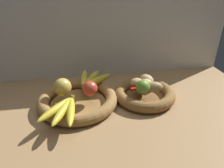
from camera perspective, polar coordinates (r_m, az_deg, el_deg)
ground_plane at (r=98.32cm, az=0.91°, el=-5.09°), size 140.00×90.00×3.00cm
back_wall at (r=114.64cm, az=-1.82°, el=15.57°), size 140.00×3.00×55.00cm
fruit_bowl_left at (r=94.07cm, az=-9.47°, el=-4.39°), size 35.76×35.76×5.13cm
fruit_bowl_right at (r=98.51cm, az=9.03°, el=-2.73°), size 28.69×28.69×5.13cm
apple_red_right at (r=89.95cm, az=-6.19°, el=-1.23°), size 6.72×6.72×6.72cm
apple_golden_left at (r=91.94cm, az=-13.61°, el=-0.84°), size 7.82×7.82×7.82cm
banana_bunch_front at (r=81.32cm, az=-13.35°, el=-6.94°), size 14.75×20.38×3.02cm
banana_bunch_back at (r=101.52cm, az=-5.93°, el=1.28°), size 16.82×19.39×3.28cm
potato_large at (r=95.97cm, az=9.26°, el=-0.05°), size 7.49×6.06×4.98cm
potato_small at (r=94.47cm, az=11.59°, el=-0.80°), size 8.95×6.51×4.86cm
potato_back at (r=100.05cm, az=9.56°, el=1.18°), size 8.72×9.48×5.08cm
potato_oblong at (r=97.37cm, az=6.84°, el=0.37°), size 6.54×5.52×4.40cm
lime_near at (r=91.80cm, az=8.54°, el=-0.84°), size 6.47×6.47×6.47cm
chili_pepper at (r=96.25cm, az=9.01°, el=-0.98°), size 13.53×3.60×1.92cm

